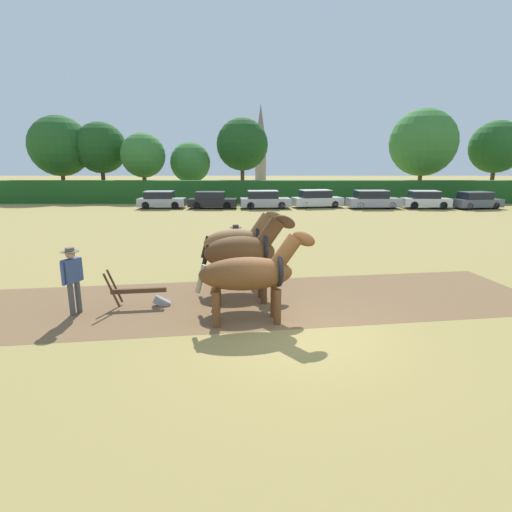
{
  "coord_description": "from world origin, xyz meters",
  "views": [
    {
      "loc": [
        -0.99,
        -8.74,
        3.84
      ],
      "look_at": [
        -0.94,
        3.04,
        1.1
      ],
      "focal_mm": 28.0,
      "sensor_mm": 36.0,
      "label": 1
    }
  ],
  "objects": [
    {
      "name": "parked_car_center",
      "position": [
        4.42,
        26.96,
        0.74
      ],
      "size": [
        4.62,
        2.56,
        1.56
      ],
      "rotation": [
        0.0,
        0.0,
        0.2
      ],
      "color": "silver",
      "rests_on": "ground"
    },
    {
      "name": "tree_right",
      "position": [
        17.02,
        35.82,
        6.0
      ],
      "size": [
        7.09,
        7.09,
        9.56
      ],
      "color": "brown",
      "rests_on": "ground"
    },
    {
      "name": "plowed_furrow_strip",
      "position": [
        -5.09,
        1.53,
        0.0
      ],
      "size": [
        24.9,
        7.62,
        0.01
      ],
      "primitive_type": "cube",
      "rotation": [
        0.0,
        0.0,
        0.14
      ],
      "color": "brown",
      "rests_on": "ground"
    },
    {
      "name": "farmer_at_plow",
      "position": [
        -5.7,
        1.09,
        1.05
      ],
      "size": [
        0.45,
        0.64,
        1.77
      ],
      "rotation": [
        0.0,
        0.0,
        -0.37
      ],
      "color": "#4C4C4C",
      "rests_on": "ground"
    },
    {
      "name": "tree_center",
      "position": [
        -8.35,
        37.15,
        3.9
      ],
      "size": [
        4.46,
        4.46,
        6.15
      ],
      "color": "#423323",
      "rests_on": "ground"
    },
    {
      "name": "tree_far_right",
      "position": [
        25.86,
        37.34,
        5.61
      ],
      "size": [
        5.73,
        5.73,
        8.49
      ],
      "color": "#4C3823",
      "rests_on": "ground"
    },
    {
      "name": "church_spire",
      "position": [
        -0.14,
        66.64,
        7.47
      ],
      "size": [
        2.2,
        2.2,
        14.28
      ],
      "color": "gray",
      "rests_on": "ground"
    },
    {
      "name": "parked_car_right",
      "position": [
        13.72,
        26.09,
        0.74
      ],
      "size": [
        4.0,
        1.96,
        1.54
      ],
      "rotation": [
        0.0,
        0.0,
        -0.06
      ],
      "color": "silver",
      "rests_on": "ground"
    },
    {
      "name": "draft_horse_trail_left",
      "position": [
        -1.54,
        3.55,
        1.4
      ],
      "size": [
        2.67,
        1.2,
        2.47
      ],
      "rotation": [
        0.0,
        0.0,
        0.14
      ],
      "color": "brown",
      "rests_on": "ground"
    },
    {
      "name": "tree_center_left",
      "position": [
        -13.07,
        35.15,
        4.66
      ],
      "size": [
        4.7,
        4.7,
        7.03
      ],
      "color": "#4C3823",
      "rests_on": "ground"
    },
    {
      "name": "parked_car_left",
      "position": [
        -4.83,
        26.2,
        0.7
      ],
      "size": [
        4.17,
        1.74,
        1.45
      ],
      "rotation": [
        0.0,
        0.0,
        -0.01
      ],
      "color": "black",
      "rests_on": "ground"
    },
    {
      "name": "plow",
      "position": [
        -4.06,
        1.67,
        0.32
      ],
      "size": [
        1.73,
        0.56,
        1.13
      ],
      "rotation": [
        0.0,
        0.0,
        0.14
      ],
      "color": "#4C331E",
      "rests_on": "ground"
    },
    {
      "name": "hedgerow",
      "position": [
        0.0,
        31.07,
        1.1
      ],
      "size": [
        66.97,
        1.59,
        2.2
      ],
      "primitive_type": "cube",
      "color": "#1E511E",
      "rests_on": "ground"
    },
    {
      "name": "farmer_beside_team",
      "position": [
        -1.71,
        5.2,
        1.02
      ],
      "size": [
        0.43,
        0.66,
        1.73
      ],
      "rotation": [
        0.0,
        0.0,
        -0.2
      ],
      "color": "#4C4C4C",
      "rests_on": "ground"
    },
    {
      "name": "parked_car_center_left",
      "position": [
        -0.25,
        26.13,
        0.74
      ],
      "size": [
        4.41,
        2.1,
        1.55
      ],
      "rotation": [
        0.0,
        0.0,
        0.08
      ],
      "color": "#A8A8B2",
      "rests_on": "ground"
    },
    {
      "name": "tree_left",
      "position": [
        -18.11,
        36.72,
        5.5
      ],
      "size": [
        5.54,
        5.54,
        8.28
      ],
      "color": "#423323",
      "rests_on": "ground"
    },
    {
      "name": "draft_horse_lead_left",
      "position": [
        -1.11,
        0.57,
        1.25
      ],
      "size": [
        2.98,
        1.16,
        2.33
      ],
      "rotation": [
        0.0,
        0.0,
        0.14
      ],
      "color": "brown",
      "rests_on": "ground"
    },
    {
      "name": "parked_car_far_right",
      "position": [
        18.06,
        25.94,
        0.7
      ],
      "size": [
        4.34,
        2.48,
        1.47
      ],
      "rotation": [
        0.0,
        0.0,
        0.18
      ],
      "color": "#565B66",
      "rests_on": "ground"
    },
    {
      "name": "tree_far_left",
      "position": [
        -22.46,
        36.41,
        5.67
      ],
      "size": [
        6.5,
        6.5,
        8.93
      ],
      "color": "brown",
      "rests_on": "ground"
    },
    {
      "name": "parked_car_far_left",
      "position": [
        -9.27,
        26.24,
        0.72
      ],
      "size": [
        4.09,
        1.88,
        1.5
      ],
      "rotation": [
        0.0,
        0.0,
        0.04
      ],
      "color": "#A8A8B2",
      "rests_on": "ground"
    },
    {
      "name": "parked_car_center_right",
      "position": [
        9.18,
        26.17,
        0.75
      ],
      "size": [
        4.56,
        2.07,
        1.57
      ],
      "rotation": [
        0.0,
        0.0,
        0.06
      ],
      "color": "#9E9EA8",
      "rests_on": "ground"
    },
    {
      "name": "tree_center_right",
      "position": [
        -2.53,
        37.63,
        5.89
      ],
      "size": [
        5.77,
        5.77,
        8.79
      ],
      "color": "#4C3823",
      "rests_on": "ground"
    },
    {
      "name": "draft_horse_lead_right",
      "position": [
        -1.33,
        2.06,
        1.44
      ],
      "size": [
        2.7,
        1.23,
        2.53
      ],
      "rotation": [
        0.0,
        0.0,
        0.14
      ],
      "color": "#513319",
      "rests_on": "ground"
    },
    {
      "name": "ground_plane",
      "position": [
        0.0,
        0.0,
        0.0
      ],
      "size": [
        240.0,
        240.0,
        0.0
      ],
      "primitive_type": "plane",
      "color": "#998447"
    }
  ]
}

